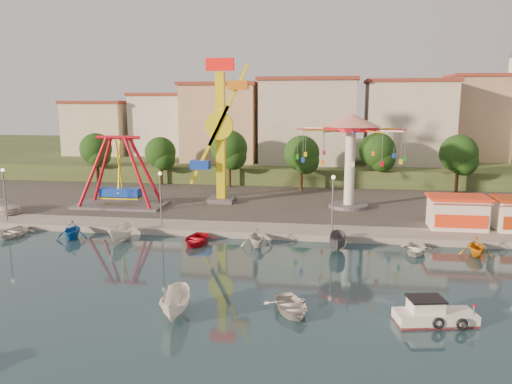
% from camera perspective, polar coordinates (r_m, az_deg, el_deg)
% --- Properties ---
extents(ground, '(200.00, 200.00, 0.00)m').
position_cam_1_polar(ground, '(34.40, -4.99, -10.73)').
color(ground, '#16323D').
rests_on(ground, ground).
extents(quay_deck, '(200.00, 100.00, 0.60)m').
position_cam_1_polar(quay_deck, '(94.28, 3.69, 3.01)').
color(quay_deck, '#9E998E').
rests_on(quay_deck, ground).
extents(asphalt_pad, '(90.00, 28.00, 0.01)m').
position_cam_1_polar(asphalt_pad, '(62.78, 1.29, -0.42)').
color(asphalt_pad, '#4C4944').
rests_on(asphalt_pad, quay_deck).
extents(hill_terrace, '(200.00, 60.00, 3.00)m').
position_cam_1_polar(hill_terrace, '(99.09, 3.94, 4.06)').
color(hill_terrace, '#384C26').
rests_on(hill_terrace, ground).
extents(pirate_ship_ride, '(10.00, 5.00, 8.00)m').
position_cam_1_polar(pirate_ship_ride, '(57.78, -15.32, 2.08)').
color(pirate_ship_ride, '#59595E').
rests_on(pirate_ship_ride, quay_deck).
extents(kamikaze_tower, '(5.13, 3.10, 16.50)m').
position_cam_1_polar(kamikaze_tower, '(57.61, -3.87, 6.56)').
color(kamikaze_tower, '#59595E').
rests_on(kamikaze_tower, quay_deck).
extents(wave_swinger, '(11.60, 11.60, 10.40)m').
position_cam_1_polar(wave_swinger, '(55.72, 10.77, 5.90)').
color(wave_swinger, '#59595E').
rests_on(wave_swinger, quay_deck).
extents(booth_left, '(5.40, 3.78, 3.08)m').
position_cam_1_polar(booth_left, '(50.23, 22.01, -2.11)').
color(booth_left, white).
rests_on(booth_left, quay_deck).
extents(lamp_post_0, '(0.14, 0.14, 5.00)m').
position_cam_1_polar(lamp_post_0, '(55.09, -26.75, -0.43)').
color(lamp_post_0, '#59595E').
rests_on(lamp_post_0, quay_deck).
extents(lamp_post_1, '(0.14, 0.14, 5.00)m').
position_cam_1_polar(lamp_post_1, '(47.76, -10.82, -1.00)').
color(lamp_post_1, '#59595E').
rests_on(lamp_post_1, quay_deck).
extents(lamp_post_2, '(0.14, 0.14, 5.00)m').
position_cam_1_polar(lamp_post_2, '(45.16, 8.75, -1.58)').
color(lamp_post_2, '#59595E').
rests_on(lamp_post_2, quay_deck).
extents(tree_0, '(4.60, 4.60, 7.19)m').
position_cam_1_polar(tree_0, '(76.30, -17.84, 4.70)').
color(tree_0, '#382314').
rests_on(tree_0, quay_deck).
extents(tree_1, '(4.35, 4.35, 6.80)m').
position_cam_1_polar(tree_1, '(71.79, -10.88, 4.47)').
color(tree_1, '#382314').
rests_on(tree_1, quay_deck).
extents(tree_2, '(5.02, 5.02, 7.85)m').
position_cam_1_polar(tree_2, '(68.67, -3.08, 4.98)').
color(tree_2, '#382314').
rests_on(tree_2, quay_deck).
extents(tree_3, '(4.68, 4.68, 7.32)m').
position_cam_1_polar(tree_3, '(66.01, 5.24, 4.41)').
color(tree_3, '#382314').
rests_on(tree_3, quay_deck).
extents(tree_4, '(4.86, 4.86, 7.60)m').
position_cam_1_polar(tree_4, '(69.18, 13.70, 4.60)').
color(tree_4, '#382314').
rests_on(tree_4, quay_deck).
extents(tree_5, '(4.83, 4.83, 7.54)m').
position_cam_1_polar(tree_5, '(69.06, 22.15, 4.08)').
color(tree_5, '#382314').
rests_on(tree_5, quay_deck).
extents(building_0, '(9.26, 9.53, 11.87)m').
position_cam_1_polar(building_0, '(87.50, -19.72, 7.53)').
color(building_0, beige).
rests_on(building_0, hill_terrace).
extents(building_1, '(12.33, 9.01, 8.63)m').
position_cam_1_polar(building_1, '(87.63, -10.99, 6.89)').
color(building_1, silver).
rests_on(building_1, hill_terrace).
extents(building_2, '(11.95, 9.28, 11.23)m').
position_cam_1_polar(building_2, '(84.72, -2.39, 7.83)').
color(building_2, tan).
rests_on(building_2, hill_terrace).
extents(building_3, '(12.59, 10.50, 9.20)m').
position_cam_1_polar(building_3, '(80.17, 6.99, 6.89)').
color(building_3, beige).
rests_on(building_3, hill_terrace).
extents(building_4, '(10.75, 9.23, 9.24)m').
position_cam_1_polar(building_4, '(84.33, 16.30, 6.74)').
color(building_4, beige).
rests_on(building_4, hill_terrace).
extents(building_5, '(12.77, 10.96, 11.21)m').
position_cam_1_polar(building_5, '(85.31, 25.45, 6.86)').
color(building_5, tan).
rests_on(building_5, hill_terrace).
extents(minaret, '(2.80, 2.80, 18.00)m').
position_cam_1_polar(minaret, '(89.83, 27.21, 9.37)').
color(minaret, silver).
rests_on(minaret, hill_terrace).
extents(cabin_motorboat, '(4.70, 2.56, 1.57)m').
position_cam_1_polar(cabin_motorboat, '(30.66, 19.57, -13.19)').
color(cabin_motorboat, white).
rests_on(cabin_motorboat, ground).
extents(rowboat_a, '(3.93, 4.55, 0.79)m').
position_cam_1_polar(rowboat_a, '(30.37, 4.00, -12.87)').
color(rowboat_a, silver).
rests_on(rowboat_a, ground).
extents(skiff, '(1.98, 4.19, 1.56)m').
position_cam_1_polar(skiff, '(30.00, -9.14, -12.49)').
color(skiff, white).
rests_on(skiff, ground).
extents(van, '(5.32, 3.50, 1.43)m').
position_cam_1_polar(van, '(59.67, -27.20, -1.46)').
color(van, silver).
rests_on(van, quay_deck).
extents(moored_boat_0, '(2.95, 4.01, 0.81)m').
position_cam_1_polar(moored_boat_0, '(51.53, -26.05, -4.12)').
color(moored_boat_0, silver).
rests_on(moored_boat_0, ground).
extents(moored_boat_1, '(3.41, 3.74, 1.69)m').
position_cam_1_polar(moored_boat_1, '(48.37, -20.29, -4.06)').
color(moored_boat_1, '#1460B4').
rests_on(moored_boat_1, ground).
extents(moored_boat_2, '(1.83, 3.93, 1.47)m').
position_cam_1_polar(moored_boat_2, '(46.34, -15.12, -4.53)').
color(moored_boat_2, silver).
rests_on(moored_boat_2, ground).
extents(moored_boat_3, '(2.95, 4.07, 0.83)m').
position_cam_1_polar(moored_boat_3, '(44.19, -6.88, -5.39)').
color(moored_boat_3, red).
rests_on(moored_boat_3, ground).
extents(moored_boat_4, '(3.43, 3.76, 1.68)m').
position_cam_1_polar(moored_boat_4, '(43.01, 0.06, -5.17)').
color(moored_boat_4, silver).
rests_on(moored_boat_4, ground).
extents(moored_boat_5, '(1.53, 3.81, 1.45)m').
position_cam_1_polar(moored_boat_5, '(42.63, 9.36, -5.61)').
color(moored_boat_5, '#535257').
rests_on(moored_boat_5, ground).
extents(moored_boat_6, '(3.32, 4.08, 0.74)m').
position_cam_1_polar(moored_boat_6, '(43.33, 17.74, -6.20)').
color(moored_boat_6, white).
rests_on(moored_boat_6, ground).
extents(moored_boat_7, '(2.96, 3.32, 1.59)m').
position_cam_1_polar(moored_boat_7, '(44.26, 23.86, -5.69)').
color(moored_boat_7, orange).
rests_on(moored_boat_7, ground).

